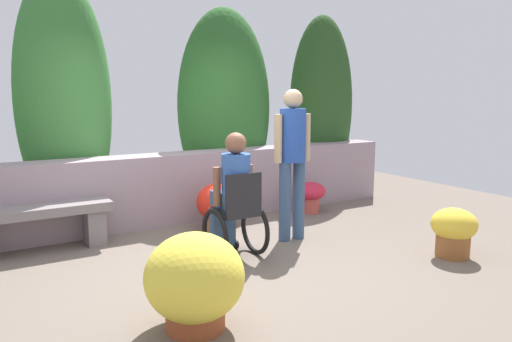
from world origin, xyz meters
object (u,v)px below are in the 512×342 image
object	(u,v)px
stone_bench	(36,222)
person_standing_companion	(292,154)
person_in_wheelchair	(234,200)
flower_pot_purple_near	(195,282)
flower_pot_terracotta_by_wall	(311,194)
flower_pot_small_foreground	(217,206)
flower_pot_red_accent	(454,230)

from	to	relation	value
stone_bench	person_standing_companion	bearing A→B (deg)	-22.52
person_in_wheelchair	flower_pot_purple_near	bearing A→B (deg)	-118.05
person_in_wheelchair	flower_pot_terracotta_by_wall	bearing A→B (deg)	41.27
flower_pot_small_foreground	stone_bench	bearing A→B (deg)	173.62
person_standing_companion	flower_pot_terracotta_by_wall	distance (m)	1.55
person_in_wheelchair	person_standing_companion	xyz separation A→B (m)	(0.88, 0.19, 0.40)
flower_pot_purple_near	flower_pot_terracotta_by_wall	world-z (taller)	flower_pot_purple_near
person_in_wheelchair	flower_pot_small_foreground	xyz separation A→B (m)	(0.30, 1.00, -0.31)
flower_pot_terracotta_by_wall	person_standing_companion	bearing A→B (deg)	-137.05
person_standing_companion	flower_pot_purple_near	distance (m)	2.45
person_in_wheelchair	flower_pot_terracotta_by_wall	distance (m)	2.20
flower_pot_purple_near	person_in_wheelchair	bearing A→B (deg)	51.32
person_standing_companion	flower_pot_small_foreground	bearing A→B (deg)	133.82
person_standing_companion	flower_pot_red_accent	distance (m)	1.93
person_standing_companion	flower_pot_purple_near	size ratio (longest dim) A/B	2.41
person_in_wheelchair	flower_pot_small_foreground	bearing A→B (deg)	84.01
flower_pot_purple_near	stone_bench	bearing A→B (deg)	107.42
flower_pot_purple_near	person_standing_companion	bearing A→B (deg)	37.34
person_in_wheelchair	flower_pot_red_accent	bearing A→B (deg)	-20.30
flower_pot_terracotta_by_wall	flower_pot_small_foreground	xyz separation A→B (m)	(-1.57, -0.10, 0.04)
flower_pot_terracotta_by_wall	flower_pot_red_accent	bearing A→B (deg)	-86.73
flower_pot_purple_near	flower_pot_small_foreground	xyz separation A→B (m)	(1.30, 2.25, -0.05)
stone_bench	flower_pot_terracotta_by_wall	xyz separation A→B (m)	(3.64, -0.13, -0.07)
flower_pot_terracotta_by_wall	person_in_wheelchair	bearing A→B (deg)	-149.36
stone_bench	person_in_wheelchair	world-z (taller)	person_in_wheelchair
person_in_wheelchair	person_standing_companion	bearing A→B (deg)	22.61
stone_bench	flower_pot_purple_near	size ratio (longest dim) A/B	2.16
flower_pot_terracotta_by_wall	flower_pot_red_accent	distance (m)	2.31
flower_pot_red_accent	flower_pot_small_foreground	bearing A→B (deg)	127.64
person_in_wheelchair	flower_pot_small_foreground	distance (m)	1.09
stone_bench	flower_pot_red_accent	size ratio (longest dim) A/B	3.01
stone_bench	person_standing_companion	xyz separation A→B (m)	(2.65, -1.05, 0.68)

